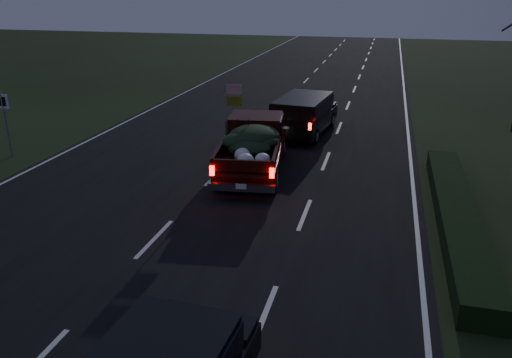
% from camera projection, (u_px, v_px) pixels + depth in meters
% --- Properties ---
extents(ground, '(120.00, 120.00, 0.00)m').
position_uv_depth(ground, '(155.00, 239.00, 13.20)').
color(ground, black).
rests_on(ground, ground).
extents(road_asphalt, '(14.00, 120.00, 0.02)m').
position_uv_depth(road_asphalt, '(155.00, 239.00, 13.19)').
color(road_asphalt, black).
rests_on(road_asphalt, ground).
extents(hedge_row, '(1.00, 10.00, 0.60)m').
position_uv_depth(hedge_row, '(456.00, 214.00, 13.97)').
color(hedge_row, black).
rests_on(hedge_row, ground).
extents(route_sign, '(0.55, 0.08, 2.50)m').
position_uv_depth(route_sign, '(5.00, 115.00, 19.12)').
color(route_sign, gray).
rests_on(route_sign, ground).
extents(pickup_truck, '(2.75, 5.56, 2.80)m').
position_uv_depth(pickup_truck, '(253.00, 143.00, 17.77)').
color(pickup_truck, '#330B07').
rests_on(pickup_truck, ground).
extents(lead_suv, '(2.54, 5.06, 1.40)m').
position_uv_depth(lead_suv, '(303.00, 111.00, 22.31)').
color(lead_suv, black).
rests_on(lead_suv, ground).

